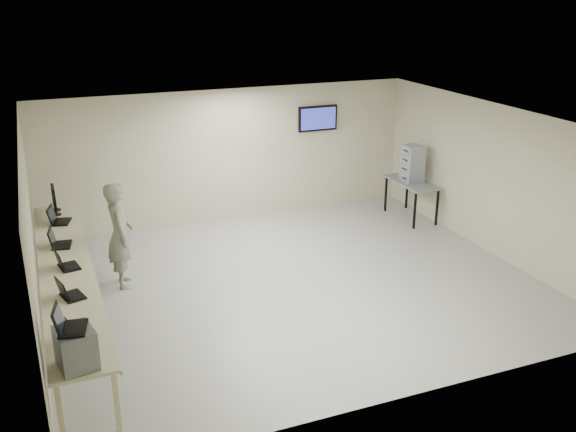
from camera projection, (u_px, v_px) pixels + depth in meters
name	position (u px, v px, depth m)	size (l,w,h in m)	color
room	(293.00, 204.00, 10.54)	(8.01, 7.01, 2.81)	#B3B3B3
workbench	(67.00, 272.00, 9.43)	(0.76, 6.00, 0.90)	beige
equipment_box	(76.00, 348.00, 6.90)	(0.38, 0.44, 0.45)	gray
laptop_on_box	(67.00, 324.00, 6.78)	(0.38, 0.43, 0.30)	black
laptop_0	(79.00, 336.00, 7.45)	(0.34, 0.38, 0.27)	black
laptop_1	(68.00, 293.00, 8.48)	(0.38, 0.41, 0.28)	black
laptop_2	(65.00, 263.00, 9.36)	(0.36, 0.41, 0.28)	black
laptop_3	(58.00, 242.00, 10.13)	(0.37, 0.43, 0.30)	black
laptop_4	(57.00, 219.00, 11.11)	(0.42, 0.46, 0.31)	black
monitor_near	(54.00, 202.00, 11.44)	(0.19, 0.42, 0.41)	black
monitor_far	(53.00, 196.00, 11.66)	(0.21, 0.46, 0.46)	black
soldier	(120.00, 235.00, 10.61)	(0.66, 0.43, 1.80)	slate
side_table	(412.00, 185.00, 13.74)	(0.65, 1.38, 0.83)	slate
storage_bins	(412.00, 164.00, 13.57)	(0.37, 0.42, 0.79)	#9CA1B1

